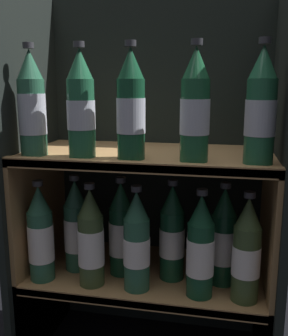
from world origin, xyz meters
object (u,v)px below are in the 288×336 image
(bottle_upper_front_0, at_px, (32,107))
(bottle_lower_front_0, at_px, (41,236))
(bottle_upper_front_1, at_px, (81,107))
(bottle_lower_back_3, at_px, (223,239))
(bottle_lower_back_0, at_px, (76,228))
(bottle_upper_front_2, at_px, (131,108))
(bottle_lower_front_4, at_px, (246,253))
(bottle_lower_front_1, at_px, (91,240))
(bottle_upper_front_4, at_px, (261,109))
(bottle_lower_front_2, at_px, (137,244))
(bottle_lower_back_2, at_px, (172,235))
(bottle_lower_back_1, at_px, (121,231))
(bottle_lower_front_3, at_px, (200,249))
(bottle_upper_front_3, at_px, (195,108))

(bottle_upper_front_0, bearing_deg, bottle_lower_front_0, 0.00)
(bottle_upper_front_1, bearing_deg, bottle_lower_back_3, 12.28)
(bottle_lower_front_0, relative_size, bottle_lower_back_0, 1.00)
(bottle_upper_front_2, relative_size, bottle_lower_front_4, 1.00)
(bottle_lower_front_1, bearing_deg, bottle_upper_front_4, 0.00)
(bottle_lower_back_3, bearing_deg, bottle_lower_back_0, 180.00)
(bottle_upper_front_1, height_order, bottle_lower_front_4, bottle_upper_front_1)
(bottle_upper_front_4, bearing_deg, bottle_lower_front_2, 180.00)
(bottle_lower_front_2, relative_size, bottle_lower_back_2, 1.00)
(bottle_lower_front_0, relative_size, bottle_lower_front_1, 1.00)
(bottle_lower_front_0, xyz_separation_m, bottle_lower_back_0, (0.07, 0.08, 0.00))
(bottle_lower_front_4, height_order, bottle_lower_back_2, same)
(bottle_lower_front_2, xyz_separation_m, bottle_lower_front_4, (0.27, 0.00, -0.00))
(bottle_upper_front_0, bearing_deg, bottle_lower_front_1, -0.00)
(bottle_lower_front_0, relative_size, bottle_lower_front_2, 1.00)
(bottle_upper_front_4, distance_m, bottle_lower_back_3, 0.35)
(bottle_lower_back_1, bearing_deg, bottle_lower_front_3, -19.10)
(bottle_lower_front_1, bearing_deg, bottle_lower_front_0, 180.00)
(bottle_lower_front_1, xyz_separation_m, bottle_lower_front_3, (0.28, 0.00, 0.00))
(bottle_upper_front_2, xyz_separation_m, bottle_lower_back_0, (-0.18, 0.08, -0.34))
(bottle_upper_front_3, height_order, bottle_lower_back_0, bottle_upper_front_3)
(bottle_upper_front_1, relative_size, bottle_lower_front_2, 1.00)
(bottle_upper_front_1, xyz_separation_m, bottle_lower_front_0, (-0.12, -0.00, -0.34))
(bottle_lower_front_0, bearing_deg, bottle_upper_front_0, 180.00)
(bottle_lower_back_1, height_order, bottle_lower_back_2, same)
(bottle_lower_back_1, bearing_deg, bottle_upper_front_0, -159.48)
(bottle_upper_front_1, height_order, bottle_upper_front_2, same)
(bottle_lower_front_1, distance_m, bottle_lower_back_3, 0.34)
(bottle_upper_front_1, relative_size, bottle_upper_front_4, 1.00)
(bottle_lower_front_3, bearing_deg, bottle_lower_back_0, 167.73)
(bottle_lower_back_1, distance_m, bottle_lower_back_2, 0.14)
(bottle_upper_front_2, bearing_deg, bottle_upper_front_1, 180.00)
(bottle_upper_front_0, bearing_deg, bottle_upper_front_3, 0.00)
(bottle_upper_front_4, height_order, bottle_lower_back_3, bottle_upper_front_4)
(bottle_upper_front_0, relative_size, bottle_lower_front_0, 1.00)
(bottle_upper_front_1, distance_m, bottle_lower_front_4, 0.53)
(bottle_upper_front_2, xyz_separation_m, bottle_lower_front_3, (0.17, 0.00, -0.34))
(bottle_lower_back_2, bearing_deg, bottle_lower_back_3, 0.00)
(bottle_lower_front_4, xyz_separation_m, bottle_lower_back_1, (-0.33, 0.08, -0.00))
(bottle_upper_front_0, bearing_deg, bottle_lower_back_3, 9.06)
(bottle_lower_front_2, xyz_separation_m, bottle_lower_back_3, (0.21, 0.08, -0.00))
(bottle_lower_front_1, height_order, bottle_lower_front_3, same)
(bottle_upper_front_2, distance_m, bottle_lower_front_3, 0.38)
(bottle_lower_front_3, distance_m, bottle_lower_back_2, 0.11)
(bottle_upper_front_4, distance_m, bottle_lower_back_0, 0.58)
(bottle_lower_back_0, bearing_deg, bottle_upper_front_1, -54.27)
(bottle_upper_front_3, relative_size, bottle_lower_back_3, 1.00)
(bottle_lower_front_0, distance_m, bottle_lower_front_1, 0.14)
(bottle_upper_front_3, relative_size, bottle_lower_back_2, 1.00)
(bottle_lower_back_2, bearing_deg, bottle_upper_front_3, -53.04)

